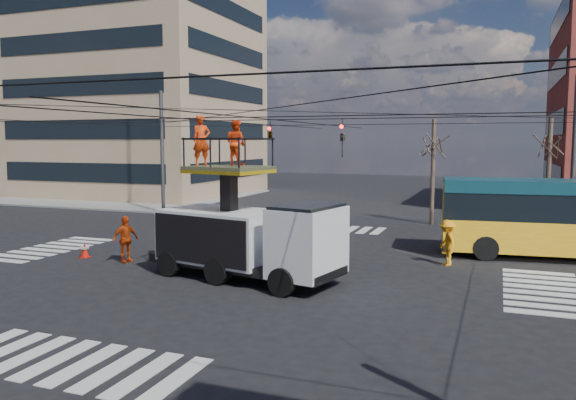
# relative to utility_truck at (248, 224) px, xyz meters

# --- Properties ---
(ground) EXTENTS (120.00, 120.00, 0.00)m
(ground) POSITION_rel_utility_truck_xyz_m (-0.52, 1.94, -1.93)
(ground) COLOR black
(ground) RESTS_ON ground
(sidewalk_nw) EXTENTS (18.00, 18.00, 0.12)m
(sidewalk_nw) POSITION_rel_utility_truck_xyz_m (-21.52, 22.94, -1.87)
(sidewalk_nw) COLOR slate
(sidewalk_nw) RESTS_ON ground
(crosswalks) EXTENTS (22.40, 22.40, 0.02)m
(crosswalks) POSITION_rel_utility_truck_xyz_m (-0.52, 1.94, -1.92)
(crosswalks) COLOR silver
(crosswalks) RESTS_ON ground
(building_tower) EXTENTS (18.06, 16.06, 30.00)m
(building_tower) POSITION_rel_utility_truck_xyz_m (-22.49, 25.92, 13.08)
(building_tower) COLOR #7E6950
(building_tower) RESTS_ON ground
(overhead_network) EXTENTS (24.24, 24.24, 8.00)m
(overhead_network) POSITION_rel_utility_truck_xyz_m (-0.59, 2.35, 2.36)
(overhead_network) COLOR #2D2D30
(overhead_network) RESTS_ON ground
(tree_a) EXTENTS (2.00, 2.00, 6.00)m
(tree_a) POSITION_rel_utility_truck_xyz_m (4.48, 15.44, 2.70)
(tree_a) COLOR #382B21
(tree_a) RESTS_ON ground
(tree_b) EXTENTS (2.00, 2.00, 6.00)m
(tree_b) POSITION_rel_utility_truck_xyz_m (10.48, 15.44, 2.70)
(tree_b) COLOR #382B21
(tree_b) RESTS_ON ground
(utility_truck) EXTENTS (7.33, 3.82, 5.68)m
(utility_truck) POSITION_rel_utility_truck_xyz_m (0.00, 0.00, 0.00)
(utility_truck) COLOR black
(utility_truck) RESTS_ON ground
(traffic_cone) EXTENTS (0.36, 0.36, 0.63)m
(traffic_cone) POSITION_rel_utility_truck_xyz_m (-7.82, 0.95, -1.61)
(traffic_cone) COLOR red
(traffic_cone) RESTS_ON ground
(worker_ground) EXTENTS (0.84, 1.17, 1.85)m
(worker_ground) POSITION_rel_utility_truck_xyz_m (-5.67, 0.77, -1.00)
(worker_ground) COLOR #D2400D
(worker_ground) RESTS_ON ground
(flagger) EXTENTS (1.08, 1.31, 1.77)m
(flagger) POSITION_rel_utility_truck_xyz_m (6.25, 4.69, -1.04)
(flagger) COLOR orange
(flagger) RESTS_ON ground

